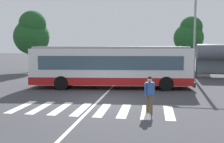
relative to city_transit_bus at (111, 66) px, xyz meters
The scene contains 12 objects.
ground_plane 4.95m from the city_transit_bus, 85.55° to the right, with size 160.00×160.00×0.00m, color #3D3D42.
city_transit_bus is the anchor object (origin of this frame).
pedestrian_crossing_street 7.50m from the city_transit_bus, 66.78° to the right, with size 0.47×0.46×1.72m.
parked_car_champagne 9.73m from the city_transit_bus, 101.25° to the left, with size 2.08×4.60×1.35m.
parked_car_charcoal 9.84m from the city_transit_bus, 86.29° to the left, with size 2.24×4.65×1.35m.
parked_car_blue 10.26m from the city_transit_bus, 70.50° to the left, with size 2.12×4.61×1.35m.
bus_stop_shelter 11.92m from the city_transit_bus, 36.83° to the left, with size 4.75×1.54×3.25m.
twin_arm_street_lamp 9.96m from the city_transit_bus, 42.86° to the left, with size 4.68×0.32×8.33m.
background_tree_left 15.23m from the city_transit_bus, 137.87° to the left, with size 4.16×4.16×7.13m.
background_tree_right 18.38m from the city_transit_bus, 65.16° to the left, with size 3.85×3.85×6.87m.
crosswalk_painted_stripes 6.88m from the city_transit_bus, 88.68° to the right, with size 7.87×2.70×0.01m.
lane_center_line 3.11m from the city_transit_bus, 88.99° to the right, with size 0.16×24.00×0.01m, color silver.
Camera 1 is at (2.76, -14.20, 3.16)m, focal length 41.70 mm.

